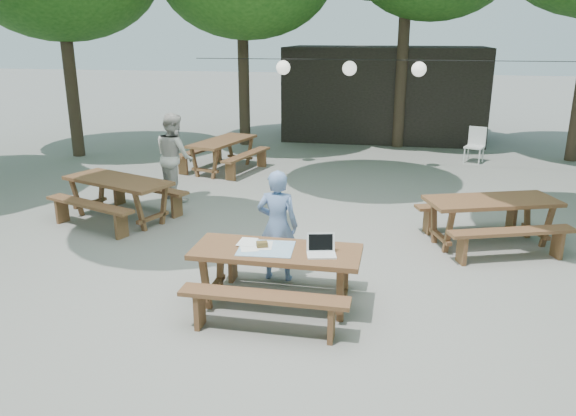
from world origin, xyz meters
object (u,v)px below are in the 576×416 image
(main_picnic_table, at_px, (277,277))
(second_person, at_px, (175,156))
(woman, at_px, (278,226))
(picnic_table_nw, at_px, (119,199))
(plastic_chair, at_px, (474,152))

(main_picnic_table, xyz_separation_m, second_person, (-3.00, 4.20, 0.47))
(woman, distance_m, second_person, 4.41)
(woman, bearing_deg, second_person, -49.86)
(picnic_table_nw, distance_m, plastic_chair, 9.08)
(woman, bearing_deg, main_picnic_table, 101.59)
(woman, bearing_deg, plastic_chair, -113.01)
(plastic_chair, bearing_deg, woman, -92.54)
(picnic_table_nw, distance_m, woman, 3.82)
(picnic_table_nw, bearing_deg, plastic_chair, 62.93)
(second_person, bearing_deg, picnic_table_nw, 119.38)
(second_person, relative_size, plastic_chair, 1.91)
(second_person, bearing_deg, woman, 176.79)
(picnic_table_nw, bearing_deg, second_person, 93.27)
(main_picnic_table, bearing_deg, second_person, 125.52)
(picnic_table_nw, bearing_deg, woman, -9.26)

